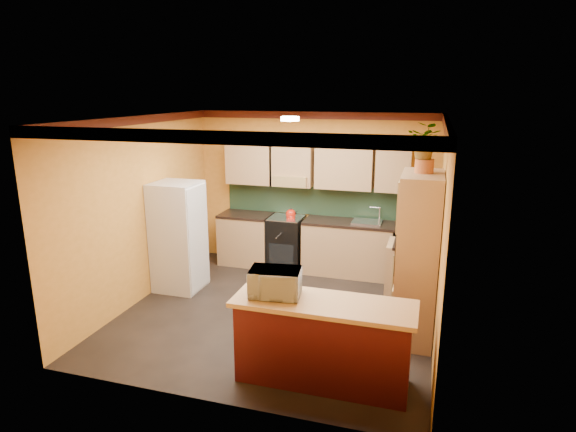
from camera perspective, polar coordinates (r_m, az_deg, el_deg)
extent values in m
plane|color=black|center=(6.92, -1.23, -11.39)|extent=(4.20, 4.20, 0.00)
cube|color=white|center=(6.23, -1.37, 11.53)|extent=(4.20, 4.20, 0.04)
cube|color=gold|center=(8.42, 3.13, 3.03)|extent=(4.20, 0.04, 2.70)
cube|color=gold|center=(4.60, -9.46, -7.07)|extent=(4.20, 0.04, 2.70)
cube|color=gold|center=(7.35, -17.06, 0.71)|extent=(0.04, 4.20, 2.70)
cube|color=gold|center=(6.15, 17.66, -1.98)|extent=(0.04, 4.20, 2.70)
cube|color=#1D3523|center=(8.39, 4.75, 1.80)|extent=(3.70, 0.02, 0.53)
cube|color=#1D3523|center=(7.55, 17.40, -0.26)|extent=(0.02, 1.40, 0.53)
cube|color=tan|center=(8.15, 3.57, 5.86)|extent=(3.10, 0.34, 0.70)
cylinder|color=white|center=(6.81, 0.23, 11.45)|extent=(0.26, 0.26, 0.06)
cube|color=tan|center=(8.32, 3.91, -3.60)|extent=(3.65, 0.60, 0.88)
cube|color=black|center=(8.19, 3.96, -0.55)|extent=(3.65, 0.62, 0.04)
cube|color=black|center=(8.47, -0.22, -3.14)|extent=(0.58, 0.58, 0.91)
cube|color=silver|center=(8.05, 9.35, -0.71)|extent=(0.48, 0.40, 0.03)
cube|color=tan|center=(7.37, 14.72, -6.50)|extent=(0.60, 0.80, 0.88)
cube|color=black|center=(7.22, 14.95, -3.09)|extent=(0.62, 0.80, 0.04)
cube|color=silver|center=(7.64, -12.87, -2.38)|extent=(0.68, 0.66, 1.70)
cube|color=tan|center=(6.11, 15.11, -4.86)|extent=(0.48, 0.90, 2.10)
cylinder|color=#A25227|center=(5.89, 15.85, 5.73)|extent=(0.22, 0.22, 0.16)
imported|color=tan|center=(5.86, 16.05, 8.57)|extent=(0.49, 0.47, 0.43)
cube|color=#541315|center=(5.27, 4.15, -14.93)|extent=(1.80, 0.55, 0.88)
cube|color=#DCAE6B|center=(5.05, 4.25, -10.34)|extent=(1.90, 0.65, 0.05)
imported|color=silver|center=(5.11, -1.54, -7.89)|extent=(0.58, 0.43, 0.29)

